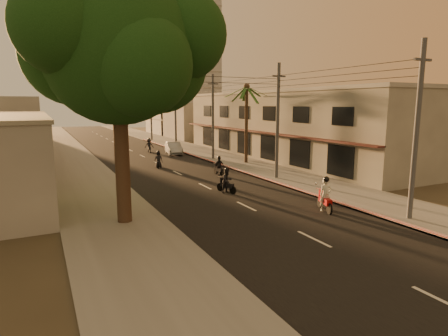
{
  "coord_description": "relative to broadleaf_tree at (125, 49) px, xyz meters",
  "views": [
    {
      "loc": [
        -10.59,
        -16.32,
        5.89
      ],
      "look_at": [
        -0.01,
        4.89,
        1.84
      ],
      "focal_mm": 30.0,
      "sensor_mm": 36.0,
      "label": 1
    }
  ],
  "objects": [
    {
      "name": "ground",
      "position": [
        6.61,
        -2.14,
        -8.48
      ],
      "size": [
        160.0,
        160.0,
        0.0
      ],
      "primitive_type": "plane",
      "color": "#383023",
      "rests_on": "ground"
    },
    {
      "name": "road",
      "position": [
        6.61,
        17.86,
        -8.47
      ],
      "size": [
        10.0,
        140.0,
        0.02
      ],
      "primitive_type": "cube",
      "color": "black",
      "rests_on": "ground"
    },
    {
      "name": "sidewalk_right",
      "position": [
        14.11,
        17.86,
        -8.42
      ],
      "size": [
        5.0,
        140.0,
        0.12
      ],
      "primitive_type": "cube",
      "color": "slate",
      "rests_on": "ground"
    },
    {
      "name": "sidewalk_left",
      "position": [
        -0.89,
        17.86,
        -8.42
      ],
      "size": [
        5.0,
        140.0,
        0.12
      ],
      "primitive_type": "cube",
      "color": "slate",
      "rests_on": "ground"
    },
    {
      "name": "curb_stripe",
      "position": [
        11.71,
        12.86,
        -8.38
      ],
      "size": [
        0.2,
        60.0,
        0.2
      ],
      "primitive_type": "cube",
      "color": "red",
      "rests_on": "ground"
    },
    {
      "name": "shophouse_row",
      "position": [
        20.57,
        15.86,
        -4.83
      ],
      "size": [
        8.8,
        34.2,
        7.3
      ],
      "color": "gray",
      "rests_on": "ground"
    },
    {
      "name": "distant_tower",
      "position": [
        22.61,
        53.86,
        5.52
      ],
      "size": [
        12.1,
        12.1,
        28.0
      ],
      "color": "#B7B5B2",
      "rests_on": "ground"
    },
    {
      "name": "broadleaf_tree",
      "position": [
        0.0,
        0.0,
        0.0
      ],
      "size": [
        9.6,
        8.7,
        12.1
      ],
      "color": "black",
      "rests_on": "ground"
    },
    {
      "name": "palm_tree",
      "position": [
        14.61,
        13.86,
        -1.33
      ],
      "size": [
        5.0,
        5.0,
        8.2
      ],
      "color": "black",
      "rests_on": "ground"
    },
    {
      "name": "utility_poles",
      "position": [
        12.81,
        17.86,
        -1.94
      ],
      "size": [
        1.2,
        48.26,
        9.0
      ],
      "color": "#38383A",
      "rests_on": "ground"
    },
    {
      "name": "filler_right",
      "position": [
        20.61,
        42.86,
        -5.48
      ],
      "size": [
        8.0,
        14.0,
        6.0
      ],
      "primitive_type": "cube",
      "color": "#9E9A8F",
      "rests_on": "ground"
    },
    {
      "name": "filler_left_near",
      "position": [
        -7.39,
        31.86,
        -6.28
      ],
      "size": [
        8.0,
        14.0,
        4.4
      ],
      "primitive_type": "cube",
      "color": "#9E9A8F",
      "rests_on": "ground"
    },
    {
      "name": "filler_left_far",
      "position": [
        -7.39,
        49.86,
        -4.98
      ],
      "size": [
        8.0,
        14.0,
        7.0
      ],
      "primitive_type": "cube",
      "color": "#9E9A8F",
      "rests_on": "ground"
    },
    {
      "name": "scooter_red",
      "position": [
        10.06,
        -2.93,
        -7.59
      ],
      "size": [
        1.07,
        1.93,
        1.98
      ],
      "rotation": [
        0.0,
        0.0,
        -0.35
      ],
      "color": "black",
      "rests_on": "ground"
    },
    {
      "name": "scooter_mid_a",
      "position": [
        7.15,
        3.41,
        -7.67
      ],
      "size": [
        1.15,
        1.75,
        1.77
      ],
      "rotation": [
        0.0,
        0.0,
        0.29
      ],
      "color": "black",
      "rests_on": "ground"
    },
    {
      "name": "scooter_mid_b",
      "position": [
        9.4,
        9.3,
        -7.74
      ],
      "size": [
        0.95,
        1.68,
        1.65
      ],
      "rotation": [
        0.0,
        0.0,
        0.04
      ],
      "color": "black",
      "rests_on": "ground"
    },
    {
      "name": "scooter_far_a",
      "position": [
        5.95,
        15.2,
        -7.72
      ],
      "size": [
        1.08,
        1.61,
        1.65
      ],
      "rotation": [
        0.0,
        0.0,
        -0.35
      ],
      "color": "black",
      "rests_on": "ground"
    },
    {
      "name": "scooter_far_b",
      "position": [
        8.22,
        26.7,
        -7.65
      ],
      "size": [
        1.33,
        1.83,
        1.81
      ],
      "rotation": [
        0.0,
        0.0,
        -0.18
      ],
      "color": "black",
      "rests_on": "ground"
    },
    {
      "name": "parked_car",
      "position": [
        10.39,
        23.76,
        -7.74
      ],
      "size": [
        3.07,
        4.97,
        1.46
      ],
      "primitive_type": "imported",
      "rotation": [
        0.0,
        0.0,
        -0.17
      ],
      "color": "#929599",
      "rests_on": "ground"
    }
  ]
}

